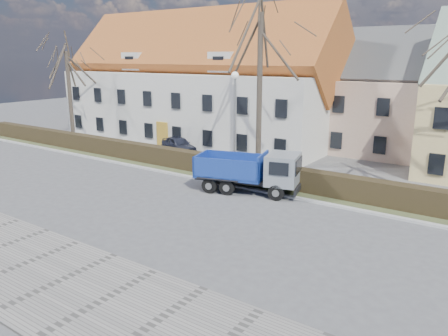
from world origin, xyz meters
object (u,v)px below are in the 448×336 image
Objects in this scene: dump_truck at (244,171)px; cart_frame at (208,177)px; parked_car_a at (179,145)px; streetlight at (235,124)px.

cart_frame is (-2.90, 0.36, -0.91)m from dump_truck.
cart_frame is 0.19× the size of parked_car_a.
dump_truck is 11.64m from parked_car_a.
dump_truck is 4.44m from streetlight.
parked_car_a is at bearing 157.96° from streetlight.
cart_frame is (-0.32, -2.54, -3.07)m from streetlight.
streetlight is at bearing -89.79° from parked_car_a.
streetlight is (-2.58, 2.90, 2.16)m from dump_truck.
streetlight is 9.17× the size of cart_frame.
cart_frame is 9.03m from parked_car_a.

